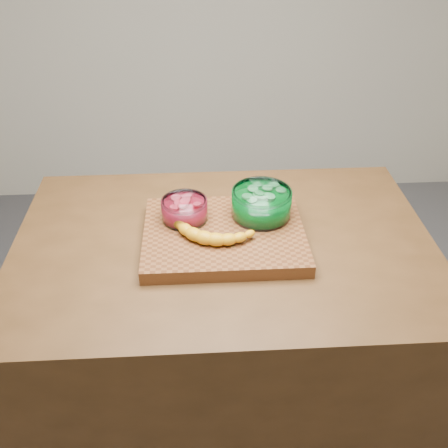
{
  "coord_description": "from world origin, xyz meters",
  "views": [
    {
      "loc": [
        -0.07,
        -1.13,
        1.77
      ],
      "look_at": [
        0.0,
        0.0,
        0.96
      ],
      "focal_mm": 40.0,
      "sensor_mm": 36.0,
      "label": 1
    }
  ],
  "objects": [
    {
      "name": "bowl_red",
      "position": [
        -0.11,
        0.06,
        0.97
      ],
      "size": [
        0.13,
        0.13,
        0.06
      ],
      "color": "white",
      "rests_on": "cutting_board"
    },
    {
      "name": "banana",
      "position": [
        -0.03,
        -0.01,
        0.96
      ],
      "size": [
        0.26,
        0.17,
        0.04
      ],
      "primitive_type": null,
      "color": "orange",
      "rests_on": "cutting_board"
    },
    {
      "name": "bowl_green",
      "position": [
        0.11,
        0.07,
        0.98
      ],
      "size": [
        0.17,
        0.17,
        0.08
      ],
      "color": "white",
      "rests_on": "cutting_board"
    },
    {
      "name": "cutting_board",
      "position": [
        0.0,
        0.0,
        0.92
      ],
      "size": [
        0.45,
        0.35,
        0.04
      ],
      "primitive_type": "cube",
      "color": "brown",
      "rests_on": "counter"
    },
    {
      "name": "counter",
      "position": [
        0.0,
        0.0,
        0.45
      ],
      "size": [
        1.2,
        0.8,
        0.9
      ],
      "primitive_type": "cube",
      "color": "#4C3017",
      "rests_on": "ground"
    },
    {
      "name": "ground",
      "position": [
        0.0,
        0.0,
        0.0
      ],
      "size": [
        3.5,
        3.5,
        0.0
      ],
      "primitive_type": "plane",
      "color": "#525256",
      "rests_on": "ground"
    }
  ]
}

